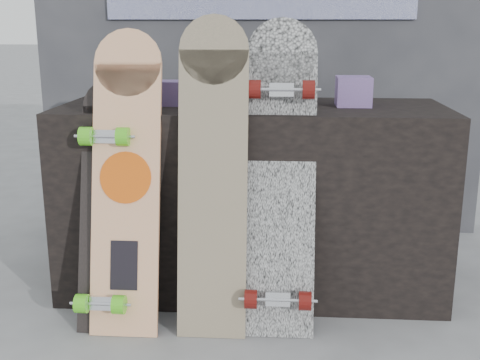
# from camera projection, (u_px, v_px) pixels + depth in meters

# --- Properties ---
(ground) EXTENTS (60.00, 60.00, 0.00)m
(ground) POSITION_uv_depth(u_px,v_px,m) (244.00, 340.00, 2.21)
(ground) COLOR slate
(ground) RESTS_ON ground
(vendor_table) EXTENTS (1.60, 0.60, 0.80)m
(vendor_table) POSITION_uv_depth(u_px,v_px,m) (252.00, 198.00, 2.60)
(vendor_table) COLOR black
(vendor_table) RESTS_ON ground
(booth) EXTENTS (2.40, 0.22, 2.20)m
(booth) POSITION_uv_depth(u_px,v_px,m) (260.00, 29.00, 3.24)
(booth) COLOR #313136
(booth) RESTS_ON ground
(merch_box_purple) EXTENTS (0.18, 0.12, 0.10)m
(merch_box_purple) POSITION_uv_depth(u_px,v_px,m) (170.00, 93.00, 2.50)
(merch_box_purple) COLOR #4E3873
(merch_box_purple) RESTS_ON vendor_table
(merch_box_small) EXTENTS (0.14, 0.14, 0.12)m
(merch_box_small) POSITION_uv_depth(u_px,v_px,m) (353.00, 91.00, 2.47)
(merch_box_small) COLOR #4E3873
(merch_box_small) RESTS_ON vendor_table
(merch_box_flat) EXTENTS (0.22, 0.10, 0.06)m
(merch_box_flat) POSITION_uv_depth(u_px,v_px,m) (286.00, 97.00, 2.55)
(merch_box_flat) COLOR #D1B78C
(merch_box_flat) RESTS_ON vendor_table
(longboard_geisha) EXTENTS (0.26, 0.30, 1.12)m
(longboard_geisha) POSITION_uv_depth(u_px,v_px,m) (126.00, 173.00, 2.24)
(longboard_geisha) COLOR #D4B58F
(longboard_geisha) RESTS_ON ground
(longboard_celtic) EXTENTS (0.25, 0.24, 1.17)m
(longboard_celtic) POSITION_uv_depth(u_px,v_px,m) (213.00, 168.00, 2.19)
(longboard_celtic) COLOR beige
(longboard_celtic) RESTS_ON ground
(longboard_cascadia) EXTENTS (0.27, 0.38, 1.16)m
(longboard_cascadia) POSITION_uv_depth(u_px,v_px,m) (280.00, 170.00, 2.24)
(longboard_cascadia) COLOR silver
(longboard_cascadia) RESTS_ON ground
(skateboard_dark) EXTENTS (0.21, 0.34, 0.93)m
(skateboard_dark) POSITION_uv_depth(u_px,v_px,m) (107.00, 203.00, 2.26)
(skateboard_dark) COLOR black
(skateboard_dark) RESTS_ON ground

